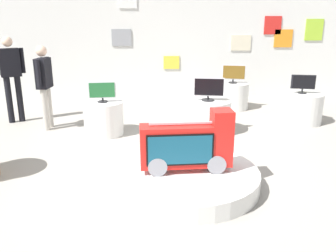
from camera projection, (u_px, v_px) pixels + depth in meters
ground_plane at (162, 169)px, 5.07m from camera, size 30.00×30.00×0.00m
back_wall_display at (149, 40)px, 9.08m from camera, size 12.31×0.13×3.09m
main_display_pedestal at (185, 178)px, 4.54m from camera, size 1.87×1.87×0.22m
novelty_firetruck_tv at (188, 146)px, 4.41m from camera, size 1.14×0.35×0.78m
display_pedestal_left_rear at (207, 116)px, 6.64m from camera, size 0.87×0.87×0.61m
tv_on_left_rear at (208, 88)px, 6.48m from camera, size 0.56×0.23×0.43m
display_pedestal_center_rear at (104, 118)px, 6.52m from camera, size 0.72×0.72×0.61m
tv_on_center_rear at (102, 91)px, 6.36m from camera, size 0.49×0.17×0.37m
display_pedestal_right_rear at (232, 96)px, 8.41m from camera, size 0.76×0.76×0.61m
tv_on_right_rear at (233, 73)px, 8.25m from camera, size 0.53×0.20×0.42m
display_pedestal_far_right at (300, 108)px, 7.27m from camera, size 0.87×0.87×0.61m
tv_on_far_right at (303, 83)px, 7.12m from camera, size 0.46×0.17×0.37m
shopper_browsing_near_truck at (44, 81)px, 6.68m from camera, size 0.25×0.56×1.59m
shopper_browsing_rear at (11, 73)px, 7.10m from camera, size 0.52×0.34×1.73m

